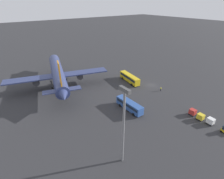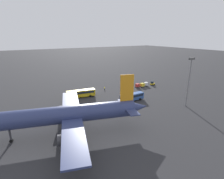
# 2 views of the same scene
# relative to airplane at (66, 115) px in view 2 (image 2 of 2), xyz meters

# --- Properties ---
(ground_plane) EXTENTS (600.00, 600.00, 0.00)m
(ground_plane) POSITION_rel_airplane_xyz_m (-22.75, -32.64, -6.10)
(ground_plane) COLOR #2D2D30
(airplane) EXTENTS (46.91, 40.64, 16.24)m
(airplane) POSITION_rel_airplane_xyz_m (0.00, 0.00, 0.00)
(airplane) COLOR navy
(airplane) RESTS_ON ground
(shuttle_bus_near) EXTENTS (12.84, 4.47, 3.38)m
(shuttle_bus_near) POSITION_rel_airplane_xyz_m (-14.37, -27.30, -4.09)
(shuttle_bus_near) COLOR gold
(shuttle_bus_near) RESTS_ON ground
(shuttle_bus_far) EXTENTS (10.96, 2.99, 3.19)m
(shuttle_bus_far) POSITION_rel_airplane_xyz_m (-31.27, -12.18, -4.19)
(shuttle_bus_far) COLOR #2D5199
(shuttle_bus_far) RESTS_ON ground
(baggage_tug) EXTENTS (2.44, 1.69, 2.10)m
(baggage_tug) POSITION_rel_airplane_xyz_m (-55.90, -26.07, -5.16)
(baggage_tug) COLOR gold
(baggage_tug) RESTS_ON ground
(worker_person) EXTENTS (0.38, 0.38, 1.74)m
(worker_person) POSITION_rel_airplane_xyz_m (-28.62, -31.66, -5.23)
(worker_person) COLOR #1E1E2D
(worker_person) RESTS_ON ground
(cargo_cart_white) EXTENTS (2.05, 1.74, 2.06)m
(cargo_cart_white) POSITION_rel_airplane_xyz_m (-51.53, -26.45, -4.91)
(cargo_cart_white) COLOR #38383D
(cargo_cart_white) RESTS_ON ground
(cargo_cart_yellow) EXTENTS (2.05, 1.74, 2.06)m
(cargo_cart_yellow) POSITION_rel_airplane_xyz_m (-48.62, -26.04, -4.91)
(cargo_cart_yellow) COLOR #38383D
(cargo_cart_yellow) RESTS_ON ground
(cargo_cart_red) EXTENTS (2.05, 1.74, 2.06)m
(cargo_cart_red) POSITION_rel_airplane_xyz_m (-45.71, -26.49, -4.91)
(cargo_cart_red) COLOR #38383D
(cargo_cart_red) RESTS_ON ground
(light_pole) EXTENTS (2.80, 0.70, 18.88)m
(light_pole) POSITION_rel_airplane_xyz_m (-46.10, 3.13, 5.37)
(light_pole) COLOR slate
(light_pole) RESTS_ON ground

